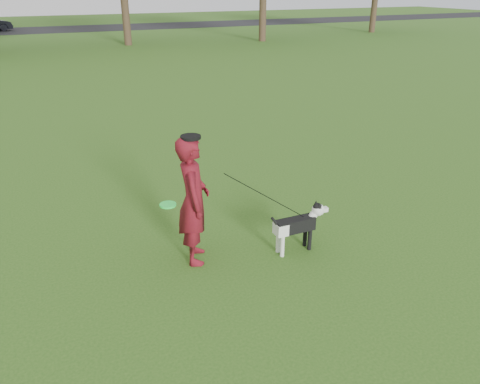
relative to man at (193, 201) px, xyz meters
name	(u,v)px	position (x,y,z in m)	size (l,w,h in m)	color
ground	(227,259)	(0.41, -0.23, -0.95)	(120.00, 120.00, 0.00)	#285116
road	(50,30)	(0.41, 39.77, -0.94)	(120.00, 7.00, 0.02)	black
man	(193,201)	(0.00, 0.00, 0.00)	(0.69, 0.45, 1.89)	#590C1D
dog	(299,223)	(1.51, -0.41, -0.49)	(0.99, 0.20, 0.75)	black
man_held_items	(266,196)	(1.03, -0.23, -0.03)	(2.15, 0.54, 1.40)	#20FF48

